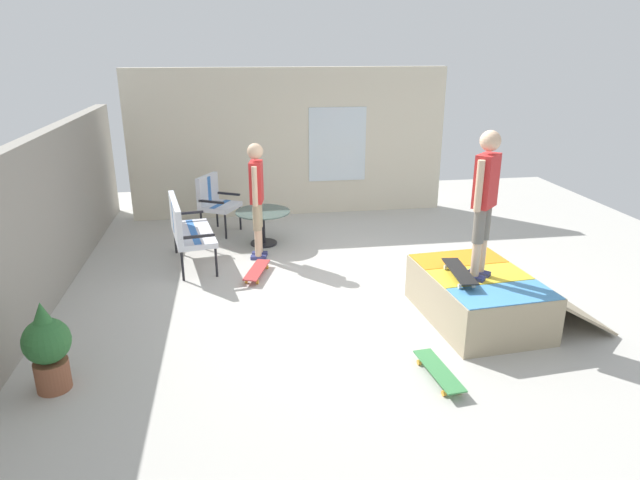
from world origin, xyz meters
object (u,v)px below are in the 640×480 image
object	(u,v)px
patio_bench	(185,226)
skateboard_on_ramp	(459,272)
skate_ramp	(480,296)
skateboard_by_bench	(257,270)
skateboard_spare	(439,371)
patio_chair_near_house	(214,199)
person_skater	(485,194)
patio_table	(263,221)
potted_plant	(47,346)
person_watching	(257,192)

from	to	relation	value
patio_bench	skateboard_on_ramp	xyz separation A→B (m)	(-2.40, -3.28, 0.05)
skate_ramp	skateboard_by_bench	size ratio (longest dim) A/B	2.50
skate_ramp	skateboard_spare	distance (m)	1.51
patio_chair_near_house	person_skater	xyz separation A→B (m)	(-3.93, -3.11, 0.96)
patio_table	potted_plant	distance (m)	4.45
patio_bench	skate_ramp	bearing A→B (deg)	-122.76
skate_ramp	person_skater	world-z (taller)	person_skater
person_watching	person_skater	world-z (taller)	person_skater
person_watching	skateboard_spare	distance (m)	4.10
patio_table	person_watching	bearing A→B (deg)	169.75
patio_chair_near_house	patio_bench	bearing A→B (deg)	165.89
patio_chair_near_house	potted_plant	size ratio (longest dim) A/B	1.11
patio_bench	person_watching	distance (m)	1.18
patio_chair_near_house	potted_plant	xyz separation A→B (m)	(-4.61, 1.44, -0.15)
person_watching	skateboard_by_bench	world-z (taller)	person_watching
person_skater	skateboard_on_ramp	world-z (taller)	person_skater
person_watching	skateboard_by_bench	bearing A→B (deg)	174.79
patio_bench	potted_plant	xyz separation A→B (m)	(-3.07, 1.06, -0.15)
skateboard_by_bench	person_watching	bearing A→B (deg)	-5.21
person_watching	skateboard_spare	size ratio (longest dim) A/B	2.19
patio_chair_near_house	person_skater	bearing A→B (deg)	-141.63
skate_ramp	skateboard_by_bench	distance (m)	3.13
skate_ramp	potted_plant	size ratio (longest dim) A/B	2.23
person_watching	potted_plant	distance (m)	3.93
skateboard_spare	person_watching	bearing A→B (deg)	23.53
skate_ramp	patio_table	bearing A→B (deg)	38.03
patio_table	skateboard_on_ramp	world-z (taller)	skateboard_on_ramp
potted_plant	patio_bench	bearing A→B (deg)	-18.98
skateboard_by_bench	patio_table	bearing A→B (deg)	-7.46
patio_chair_near_house	person_skater	world-z (taller)	person_skater
patio_chair_near_house	skateboard_spare	size ratio (longest dim) A/B	1.25
patio_chair_near_house	skateboard_spare	distance (m)	5.54
patio_chair_near_house	patio_table	size ratio (longest dim) A/B	1.13
patio_bench	patio_chair_near_house	bearing A→B (deg)	-14.11
person_skater	skateboard_spare	bearing A→B (deg)	142.72
skate_ramp	person_skater	xyz separation A→B (m)	(-0.07, 0.10, 1.29)
patio_bench	potted_plant	size ratio (longest dim) A/B	1.44
person_skater	skateboard_on_ramp	size ratio (longest dim) A/B	2.09
potted_plant	skateboard_spare	bearing A→B (deg)	-96.26
person_skater	skateboard_spare	xyz separation A→B (m)	(-1.09, 0.83, -1.49)
patio_table	skateboard_by_bench	size ratio (longest dim) A/B	1.09
skateboard_spare	skateboard_on_ramp	world-z (taller)	skateboard_on_ramp
person_watching	potted_plant	world-z (taller)	person_watching
potted_plant	skateboard_on_ramp	bearing A→B (deg)	-81.16
person_skater	skateboard_spare	world-z (taller)	person_skater
skateboard_by_bench	skateboard_on_ramp	world-z (taller)	skateboard_on_ramp
skate_ramp	skateboard_on_ramp	bearing A→B (deg)	103.80
patio_bench	patio_chair_near_house	world-z (taller)	same
patio_bench	person_skater	world-z (taller)	person_skater
skate_ramp	patio_bench	size ratio (longest dim) A/B	1.55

